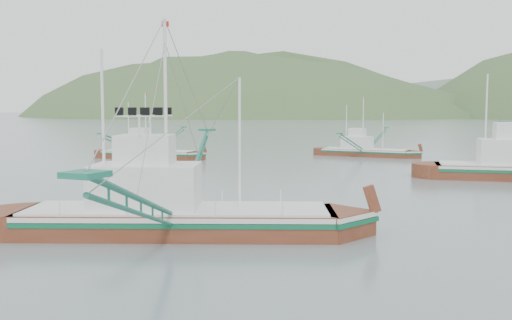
% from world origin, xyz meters
% --- Properties ---
extents(ground, '(1200.00, 1200.00, 0.00)m').
position_xyz_m(ground, '(0.00, 0.00, 0.00)').
color(ground, slate).
rests_on(ground, ground).
extents(main_boat, '(16.44, 27.73, 11.77)m').
position_xyz_m(main_boat, '(-0.88, -2.14, 2.41)').
color(main_boat, '#5D2613').
rests_on(main_boat, ground).
extents(bg_boat_far, '(11.82, 21.15, 8.56)m').
position_xyz_m(bg_boat_far, '(-3.49, 48.79, 1.17)').
color(bg_boat_far, '#5D2613').
rests_on(bg_boat_far, ground).
extents(bg_boat_left, '(12.56, 22.04, 8.97)m').
position_xyz_m(bg_boat_left, '(-27.92, 33.82, 1.41)').
color(bg_boat_left, '#5D2613').
rests_on(bg_boat_left, ground).
extents(headland_left, '(448.00, 308.00, 210.00)m').
position_xyz_m(headland_left, '(-180.00, 360.00, 0.00)').
color(headland_left, '#3D582D').
rests_on(headland_left, ground).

